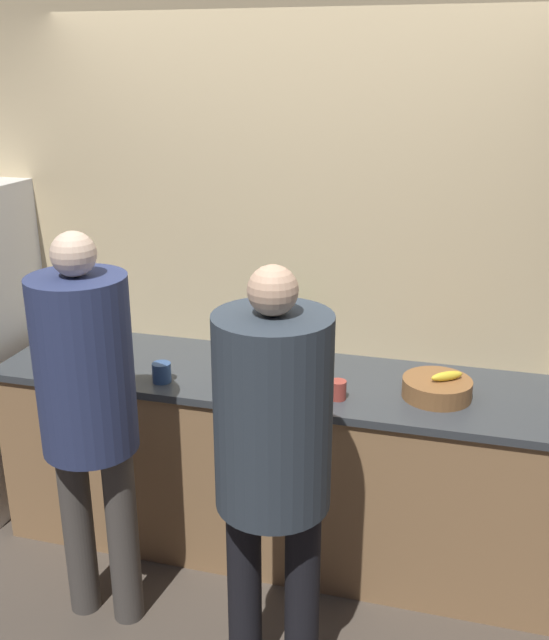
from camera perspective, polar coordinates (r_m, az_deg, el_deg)
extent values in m
plane|color=#4C4238|center=(3.48, -0.74, -20.86)|extent=(14.00, 14.00, 0.00)
cube|color=#D6BC8C|center=(3.49, 2.52, 3.72)|extent=(5.20, 0.06, 2.60)
cube|color=#9E754C|center=(3.53, 1.04, -11.40)|extent=(2.70, 0.69, 0.87)
cube|color=#383D42|center=(3.32, 1.08, -4.66)|extent=(2.73, 0.72, 0.03)
cylinder|color=#4C4742|center=(3.26, -15.42, -15.74)|extent=(0.13, 0.13, 0.81)
cylinder|color=#4C4742|center=(3.17, -12.03, -16.54)|extent=(0.13, 0.13, 0.81)
cylinder|color=navy|center=(2.85, -14.98, -3.52)|extent=(0.38, 0.38, 0.71)
sphere|color=beige|center=(2.71, -15.79, 5.11)|extent=(0.17, 0.17, 0.17)
cylinder|color=black|center=(2.88, -2.41, -20.58)|extent=(0.13, 0.13, 0.80)
cylinder|color=black|center=(2.83, 2.22, -21.36)|extent=(0.13, 0.13, 0.80)
cylinder|color=#333D47|center=(2.43, -0.13, -7.42)|extent=(0.41, 0.41, 0.70)
sphere|color=#DBAD89|center=(2.27, -0.14, 2.39)|extent=(0.17, 0.17, 0.17)
cylinder|color=brown|center=(3.16, 12.86, -5.34)|extent=(0.30, 0.30, 0.08)
ellipsoid|color=yellow|center=(3.13, 13.62, -4.38)|extent=(0.15, 0.12, 0.04)
cylinder|color=#333338|center=(3.17, -3.31, -4.14)|extent=(0.08, 0.08, 0.14)
cylinder|color=#333338|center=(3.13, -3.34, -2.58)|extent=(0.04, 0.04, 0.04)
cylinder|color=black|center=(3.12, -3.35, -2.07)|extent=(0.04, 0.04, 0.02)
cylinder|color=#335184|center=(3.26, -9.02, -4.16)|extent=(0.09, 0.09, 0.09)
cylinder|color=#A33D33|center=(3.07, 5.11, -5.59)|extent=(0.07, 0.07, 0.08)
cylinder|color=#9E6042|center=(3.46, 1.08, -2.23)|extent=(0.13, 0.13, 0.12)
sphere|color=#2D6B33|center=(3.42, 1.10, -0.28)|extent=(0.16, 0.16, 0.16)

